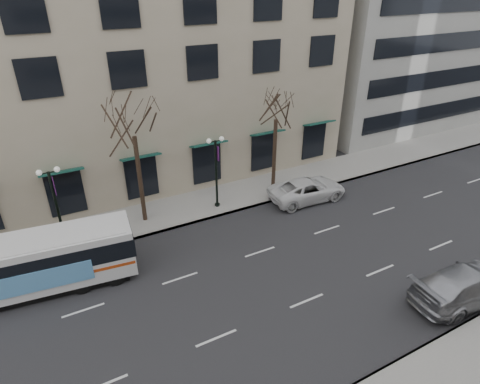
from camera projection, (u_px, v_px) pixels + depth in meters
ground at (197, 306)px, 19.80m from camera, size 160.00×160.00×0.00m
sidewalk_far at (213, 201)px, 28.83m from camera, size 80.00×4.00×0.15m
building_hotel at (53, 13)px, 29.60m from camera, size 40.00×20.00×24.00m
tree_far_mid at (132, 121)px, 23.36m from camera, size 3.60×3.60×8.55m
tree_far_right at (276, 106)px, 27.74m from camera, size 3.60×3.60×8.06m
lamp_post_left at (57, 205)px, 22.71m from camera, size 1.22×0.45×5.21m
lamp_post_right at (216, 169)px, 26.85m from camera, size 1.22×0.45×5.21m
city_bus at (17, 267)px, 19.80m from camera, size 11.63×3.72×3.10m
silver_car at (466, 285)px, 19.84m from camera, size 6.28×2.91×1.78m
white_pickup at (307, 189)px, 28.92m from camera, size 5.85×2.98×1.58m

